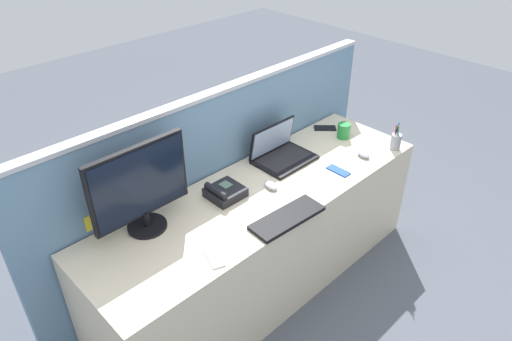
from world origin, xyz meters
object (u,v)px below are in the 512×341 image
Objects in this scene: computer_mouse_right_hand at (271,186)px; coffee_mug at (344,131)px; laptop at (280,151)px; cell_phone_black_slab at (325,128)px; pen_cup at (396,141)px; computer_mouse_left_hand at (363,154)px; cell_phone_blue_case at (338,171)px; keyboard_main at (287,218)px; cell_phone_white_slab at (214,257)px; desk_phone at (224,192)px; desktop_monitor at (140,186)px.

coffee_mug is (0.79, 0.07, 0.04)m from computer_mouse_right_hand.
laptop reaches higher than cell_phone_black_slab.
pen_cup is 1.52× the size of coffee_mug.
laptop is 3.69× the size of computer_mouse_left_hand.
coffee_mug is (0.37, 0.24, 0.05)m from cell_phone_blue_case.
pen_cup is at bearing 3.84° from keyboard_main.
computer_mouse_left_hand is 0.68× the size of cell_phone_blue_case.
pen_cup is 1.27× the size of cell_phone_white_slab.
keyboard_main is 4.29× the size of computer_mouse_left_hand.
computer_mouse_right_hand is at bearing -179.74° from computer_mouse_left_hand.
coffee_mug reaches higher than desk_phone.
cell_phone_white_slab is (0.10, -0.43, -0.25)m from desktop_monitor.
cell_phone_blue_case is 0.44m from coffee_mug.
computer_mouse_right_hand is at bearing -16.41° from desktop_monitor.
coffee_mug is at bearing 23.40° from keyboard_main.
laptop reaches higher than cell_phone_blue_case.
keyboard_main is (0.10, -0.39, -0.02)m from desk_phone.
pen_cup is at bearing -35.26° from laptop.
coffee_mug is at bearing 79.76° from computer_mouse_left_hand.
desktop_monitor is at bearing 163.88° from pen_cup.
laptop reaches higher than computer_mouse_left_hand.
desktop_monitor is 0.52m from desk_phone.
cell_phone_black_slab is at bearing 6.41° from desk_phone.
desktop_monitor is 1.22m from cell_phone_blue_case.
desktop_monitor is at bearing 174.84° from coffee_mug.
cell_phone_black_slab is (-0.11, 0.50, -0.05)m from pen_cup.
computer_mouse_left_hand is at bearing -1.38° from cell_phone_blue_case.
desk_phone is 0.73m from cell_phone_blue_case.
computer_mouse_right_hand is (0.25, -0.12, -0.02)m from desk_phone.
desktop_monitor reaches higher than desk_phone.
cell_phone_blue_case is at bearing 13.26° from keyboard_main.
desktop_monitor is 0.78m from computer_mouse_right_hand.
computer_mouse_right_hand is 0.84m from cell_phone_black_slab.
computer_mouse_right_hand reaches higher than keyboard_main.
desktop_monitor is 3.65× the size of cell_phone_blue_case.
laptop is 2.40× the size of cell_phone_black_slab.
computer_mouse_right_hand is (0.15, 0.26, 0.01)m from keyboard_main.
desk_phone is 0.45× the size of keyboard_main.
cell_phone_blue_case is at bearing 22.86° from cell_phone_white_slab.
laptop is 2.51× the size of cell_phone_blue_case.
keyboard_main is (0.57, -0.47, -0.24)m from desktop_monitor.
coffee_mug reaches higher than computer_mouse_left_hand.
desk_phone reaches higher than computer_mouse_left_hand.
desktop_monitor reaches higher than cell_phone_black_slab.
coffee_mug reaches higher than cell_phone_white_slab.
desk_phone is 0.50m from cell_phone_white_slab.
desktop_monitor is 1.54m from cell_phone_black_slab.
cell_phone_black_slab is (1.05, 0.12, -0.03)m from desk_phone.
laptop is 0.39m from cell_phone_blue_case.
keyboard_main is 0.58m from cell_phone_blue_case.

